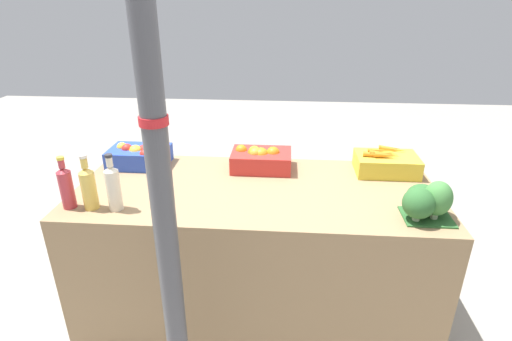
% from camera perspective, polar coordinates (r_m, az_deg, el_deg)
% --- Properties ---
extents(ground_plane, '(10.00, 10.00, 0.00)m').
position_cam_1_polar(ground_plane, '(2.56, 0.00, -18.14)').
color(ground_plane, gray).
extents(market_table, '(1.91, 0.84, 0.77)m').
position_cam_1_polar(market_table, '(2.32, 0.00, -11.04)').
color(market_table, '#937551').
rests_on(market_table, ground_plane).
extents(support_pole, '(0.10, 0.10, 2.49)m').
position_cam_1_polar(support_pole, '(1.35, -13.97, 2.75)').
color(support_pole, '#4C4C51').
rests_on(support_pole, ground_plane).
extents(apple_crate, '(0.35, 0.24, 0.14)m').
position_cam_1_polar(apple_crate, '(2.48, -16.05, 2.18)').
color(apple_crate, '#2847B7').
rests_on(apple_crate, market_table).
extents(orange_crate, '(0.35, 0.24, 0.14)m').
position_cam_1_polar(orange_crate, '(2.33, 0.65, 1.71)').
color(orange_crate, red).
rests_on(orange_crate, market_table).
extents(carrot_crate, '(0.35, 0.24, 0.14)m').
position_cam_1_polar(carrot_crate, '(2.40, 18.10, 1.01)').
color(carrot_crate, gold).
rests_on(carrot_crate, market_table).
extents(broccoli_pile, '(0.24, 0.22, 0.19)m').
position_cam_1_polar(broccoli_pile, '(1.97, 23.45, -3.93)').
color(broccoli_pile, '#2D602D').
rests_on(broccoli_pile, market_table).
extents(juice_bottle_ruby, '(0.06, 0.06, 0.26)m').
position_cam_1_polar(juice_bottle_ruby, '(2.09, -25.48, -2.07)').
color(juice_bottle_ruby, '#B2333D').
rests_on(juice_bottle_ruby, market_table).
extents(juice_bottle_golden, '(0.07, 0.07, 0.27)m').
position_cam_1_polar(juice_bottle_golden, '(2.04, -22.81, -2.14)').
color(juice_bottle_golden, gold).
rests_on(juice_bottle_golden, market_table).
extents(juice_bottle_cloudy, '(0.07, 0.07, 0.28)m').
position_cam_1_polar(juice_bottle_cloudy, '(1.98, -19.71, -2.18)').
color(juice_bottle_cloudy, beige).
rests_on(juice_bottle_cloudy, market_table).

